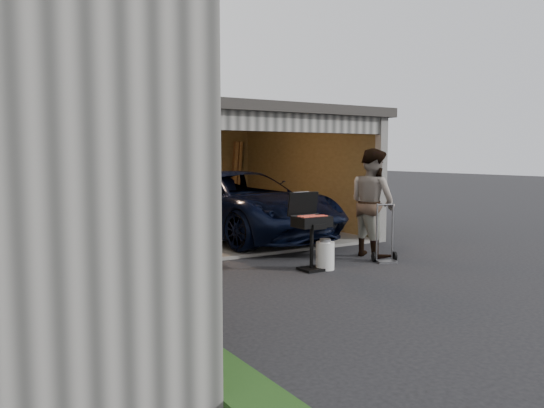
{
  "coord_description": "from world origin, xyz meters",
  "views": [
    {
      "loc": [
        -4.23,
        -4.94,
        1.92
      ],
      "look_at": [
        0.09,
        1.93,
        1.15
      ],
      "focal_mm": 35.0,
      "sensor_mm": 36.0,
      "label": 1
    }
  ],
  "objects_px": {
    "hand_truck": "(385,251)",
    "bbq_grill": "(311,224)",
    "plywood_panel": "(132,279)",
    "woman": "(197,260)",
    "minivan": "(239,207)",
    "propane_tank": "(325,256)",
    "man": "(373,203)"
  },
  "relations": [
    {
      "from": "man",
      "to": "bbq_grill",
      "type": "relative_size",
      "value": 1.57
    },
    {
      "from": "propane_tank",
      "to": "hand_truck",
      "type": "relative_size",
      "value": 0.44
    },
    {
      "from": "man",
      "to": "minivan",
      "type": "bearing_deg",
      "value": 24.5
    },
    {
      "from": "man",
      "to": "hand_truck",
      "type": "bearing_deg",
      "value": 165.34
    },
    {
      "from": "woman",
      "to": "man",
      "type": "xyz_separation_m",
      "value": [
        4.59,
        2.3,
        0.19
      ]
    },
    {
      "from": "minivan",
      "to": "woman",
      "type": "distance_m",
      "value": 6.34
    },
    {
      "from": "man",
      "to": "woman",
      "type": "bearing_deg",
      "value": 119.81
    },
    {
      "from": "hand_truck",
      "to": "bbq_grill",
      "type": "bearing_deg",
      "value": -163.23
    },
    {
      "from": "minivan",
      "to": "hand_truck",
      "type": "height_order",
      "value": "minivan"
    },
    {
      "from": "woman",
      "to": "minivan",
      "type": "bearing_deg",
      "value": 133.62
    },
    {
      "from": "plywood_panel",
      "to": "hand_truck",
      "type": "relative_size",
      "value": 0.88
    },
    {
      "from": "minivan",
      "to": "plywood_panel",
      "type": "height_order",
      "value": "minivan"
    },
    {
      "from": "minivan",
      "to": "propane_tank",
      "type": "distance_m",
      "value": 3.54
    },
    {
      "from": "man",
      "to": "propane_tank",
      "type": "height_order",
      "value": "man"
    },
    {
      "from": "bbq_grill",
      "to": "hand_truck",
      "type": "distance_m",
      "value": 1.64
    },
    {
      "from": "bbq_grill",
      "to": "plywood_panel",
      "type": "height_order",
      "value": "bbq_grill"
    },
    {
      "from": "woman",
      "to": "propane_tank",
      "type": "xyz_separation_m",
      "value": [
        3.13,
        1.85,
        -0.58
      ]
    },
    {
      "from": "man",
      "to": "propane_tank",
      "type": "xyz_separation_m",
      "value": [
        -1.46,
        -0.46,
        -0.78
      ]
    },
    {
      "from": "hand_truck",
      "to": "woman",
      "type": "bearing_deg",
      "value": -135.2
    },
    {
      "from": "minivan",
      "to": "hand_truck",
      "type": "distance_m",
      "value": 3.75
    },
    {
      "from": "hand_truck",
      "to": "plywood_panel",
      "type": "bearing_deg",
      "value": -147.76
    },
    {
      "from": "plywood_panel",
      "to": "woman",
      "type": "bearing_deg",
      "value": -68.55
    },
    {
      "from": "minivan",
      "to": "man",
      "type": "distance_m",
      "value": 3.27
    },
    {
      "from": "bbq_grill",
      "to": "plywood_panel",
      "type": "xyz_separation_m",
      "value": [
        -3.28,
        -0.95,
        -0.31
      ]
    },
    {
      "from": "propane_tank",
      "to": "plywood_panel",
      "type": "distance_m",
      "value": 3.63
    },
    {
      "from": "plywood_panel",
      "to": "bbq_grill",
      "type": "bearing_deg",
      "value": 16.1
    },
    {
      "from": "woman",
      "to": "hand_truck",
      "type": "relative_size",
      "value": 1.56
    },
    {
      "from": "man",
      "to": "hand_truck",
      "type": "height_order",
      "value": "man"
    },
    {
      "from": "minivan",
      "to": "woman",
      "type": "xyz_separation_m",
      "value": [
        -3.41,
        -5.34,
        0.08
      ]
    },
    {
      "from": "man",
      "to": "plywood_panel",
      "type": "xyz_separation_m",
      "value": [
        -4.98,
        -1.31,
        -0.55
      ]
    },
    {
      "from": "man",
      "to": "hand_truck",
      "type": "distance_m",
      "value": 0.99
    },
    {
      "from": "woman",
      "to": "bbq_grill",
      "type": "xyz_separation_m",
      "value": [
        2.89,
        1.93,
        -0.05
      ]
    }
  ]
}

